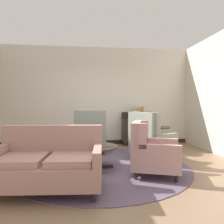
{
  "coord_description": "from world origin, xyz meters",
  "views": [
    {
      "loc": [
        -0.29,
        -3.96,
        1.27
      ],
      "look_at": [
        0.22,
        0.38,
        1.1
      ],
      "focal_mm": 33.81,
      "sensor_mm": 36.0,
      "label": 1
    }
  ],
  "objects_px": {
    "sideboard": "(138,130)",
    "settee": "(48,164)",
    "armchair_beside_settee": "(150,140)",
    "armchair_near_window": "(151,152)",
    "side_table": "(159,137)",
    "porcelain_vase": "(95,139)",
    "gramophone": "(141,111)",
    "armchair_near_sideboard": "(91,135)",
    "coffee_table": "(95,150)"
  },
  "relations": [
    {
      "from": "armchair_near_sideboard",
      "to": "armchair_near_window",
      "type": "relative_size",
      "value": 1.11
    },
    {
      "from": "settee",
      "to": "gramophone",
      "type": "relative_size",
      "value": 2.88
    },
    {
      "from": "settee",
      "to": "sideboard",
      "type": "relative_size",
      "value": 1.58
    },
    {
      "from": "armchair_near_sideboard",
      "to": "armchair_beside_settee",
      "type": "bearing_deg",
      "value": 153.0
    },
    {
      "from": "side_table",
      "to": "porcelain_vase",
      "type": "bearing_deg",
      "value": -143.11
    },
    {
      "from": "porcelain_vase",
      "to": "armchair_beside_settee",
      "type": "bearing_deg",
      "value": 22.57
    },
    {
      "from": "side_table",
      "to": "sideboard",
      "type": "distance_m",
      "value": 1.03
    },
    {
      "from": "armchair_beside_settee",
      "to": "coffee_table",
      "type": "bearing_deg",
      "value": 82.73
    },
    {
      "from": "side_table",
      "to": "settee",
      "type": "bearing_deg",
      "value": -137.22
    },
    {
      "from": "porcelain_vase",
      "to": "armchair_near_window",
      "type": "height_order",
      "value": "armchair_near_window"
    },
    {
      "from": "side_table",
      "to": "sideboard",
      "type": "height_order",
      "value": "sideboard"
    },
    {
      "from": "armchair_near_window",
      "to": "gramophone",
      "type": "height_order",
      "value": "gramophone"
    },
    {
      "from": "coffee_table",
      "to": "armchair_beside_settee",
      "type": "height_order",
      "value": "armchair_beside_settee"
    },
    {
      "from": "armchair_beside_settee",
      "to": "gramophone",
      "type": "relative_size",
      "value": 1.96
    },
    {
      "from": "sideboard",
      "to": "side_table",
      "type": "bearing_deg",
      "value": -71.89
    },
    {
      "from": "settee",
      "to": "sideboard",
      "type": "xyz_separation_m",
      "value": [
        2.13,
        3.25,
        0.07
      ]
    },
    {
      "from": "armchair_near_sideboard",
      "to": "side_table",
      "type": "distance_m",
      "value": 1.8
    },
    {
      "from": "sideboard",
      "to": "armchair_near_window",
      "type": "bearing_deg",
      "value": -99.09
    },
    {
      "from": "gramophone",
      "to": "sideboard",
      "type": "bearing_deg",
      "value": 118.56
    },
    {
      "from": "armchair_near_window",
      "to": "gramophone",
      "type": "distance_m",
      "value": 2.78
    },
    {
      "from": "gramophone",
      "to": "settee",
      "type": "bearing_deg",
      "value": -124.61
    },
    {
      "from": "settee",
      "to": "armchair_beside_settee",
      "type": "distance_m",
      "value": 2.46
    },
    {
      "from": "porcelain_vase",
      "to": "armchair_near_sideboard",
      "type": "bearing_deg",
      "value": 91.84
    },
    {
      "from": "coffee_table",
      "to": "porcelain_vase",
      "type": "xyz_separation_m",
      "value": [
        -0.0,
        -0.04,
        0.22
      ]
    },
    {
      "from": "settee",
      "to": "armchair_near_sideboard",
      "type": "relative_size",
      "value": 1.44
    },
    {
      "from": "armchair_beside_settee",
      "to": "gramophone",
      "type": "distance_m",
      "value": 1.8
    },
    {
      "from": "porcelain_vase",
      "to": "sideboard",
      "type": "bearing_deg",
      "value": 58.09
    },
    {
      "from": "armchair_near_window",
      "to": "sideboard",
      "type": "bearing_deg",
      "value": 9.22
    },
    {
      "from": "sideboard",
      "to": "coffee_table",
      "type": "bearing_deg",
      "value": -122.34
    },
    {
      "from": "side_table",
      "to": "sideboard",
      "type": "bearing_deg",
      "value": 108.11
    },
    {
      "from": "armchair_near_window",
      "to": "sideboard",
      "type": "height_order",
      "value": "sideboard"
    },
    {
      "from": "side_table",
      "to": "gramophone",
      "type": "distance_m",
      "value": 1.14
    },
    {
      "from": "coffee_table",
      "to": "side_table",
      "type": "bearing_deg",
      "value": 36.02
    },
    {
      "from": "armchair_near_sideboard",
      "to": "armchair_beside_settee",
      "type": "relative_size",
      "value": 1.02
    },
    {
      "from": "armchair_beside_settee",
      "to": "gramophone",
      "type": "bearing_deg",
      "value": -35.56
    },
    {
      "from": "armchair_near_window",
      "to": "side_table",
      "type": "distance_m",
      "value": 1.92
    },
    {
      "from": "armchair_near_window",
      "to": "sideboard",
      "type": "relative_size",
      "value": 0.99
    },
    {
      "from": "coffee_table",
      "to": "armchair_near_sideboard",
      "type": "distance_m",
      "value": 1.32
    },
    {
      "from": "armchair_beside_settee",
      "to": "sideboard",
      "type": "xyz_separation_m",
      "value": [
        0.17,
        1.77,
        0.01
      ]
    },
    {
      "from": "sideboard",
      "to": "settee",
      "type": "bearing_deg",
      "value": -123.24
    },
    {
      "from": "settee",
      "to": "porcelain_vase",
      "type": "bearing_deg",
      "value": 58.3
    },
    {
      "from": "coffee_table",
      "to": "sideboard",
      "type": "xyz_separation_m",
      "value": [
        1.43,
        2.25,
        0.09
      ]
    },
    {
      "from": "settee",
      "to": "gramophone",
      "type": "distance_m",
      "value": 3.89
    },
    {
      "from": "sideboard",
      "to": "gramophone",
      "type": "distance_m",
      "value": 0.61
    },
    {
      "from": "porcelain_vase",
      "to": "settee",
      "type": "bearing_deg",
      "value": -126.28
    },
    {
      "from": "armchair_beside_settee",
      "to": "armchair_near_window",
      "type": "bearing_deg",
      "value": 136.26
    },
    {
      "from": "settee",
      "to": "armchair_beside_settee",
      "type": "relative_size",
      "value": 1.46
    },
    {
      "from": "side_table",
      "to": "sideboard",
      "type": "xyz_separation_m",
      "value": [
        -0.32,
        0.98,
        0.06
      ]
    },
    {
      "from": "armchair_near_sideboard",
      "to": "sideboard",
      "type": "height_order",
      "value": "armchair_near_sideboard"
    },
    {
      "from": "settee",
      "to": "side_table",
      "type": "bearing_deg",
      "value": 47.35
    }
  ]
}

